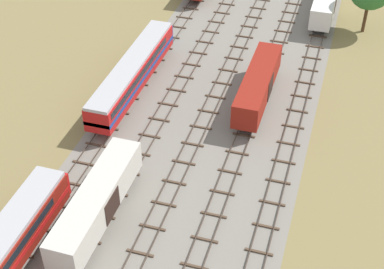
{
  "coord_description": "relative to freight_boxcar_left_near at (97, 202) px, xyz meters",
  "views": [
    {
      "loc": [
        13.18,
        -2.87,
        37.04
      ],
      "look_at": [
        0.0,
        40.28,
        1.5
      ],
      "focal_mm": 53.16,
      "sensor_mm": 36.0,
      "label": 1
    }
  ],
  "objects": [
    {
      "name": "ground_plane",
      "position": [
        4.71,
        28.14,
        -2.45
      ],
      "size": [
        480.0,
        480.0,
        0.0
      ],
      "primitive_type": "plane",
      "color": "olive"
    },
    {
      "name": "freight_boxcar_left_near",
      "position": [
        0.0,
        0.0,
        0.0
      ],
      "size": [
        2.87,
        14.0,
        3.6
      ],
      "color": "beige",
      "rests_on": "ground"
    },
    {
      "name": "ballast_bed",
      "position": [
        4.71,
        28.14,
        -2.45
      ],
      "size": [
        22.88,
        176.0,
        0.01
      ],
      "primitive_type": "cube",
      "color": "gray",
      "rests_on": "ground"
    },
    {
      "name": "freight_boxcar_centre_right_far",
      "position": [
        14.16,
        46.04,
        0.0
      ],
      "size": [
        2.87,
        14.0,
        3.6
      ],
      "color": "white",
      "rests_on": "ground"
    },
    {
      "name": "track_left",
      "position": [
        -0.01,
        29.14,
        -2.31
      ],
      "size": [
        2.4,
        126.0,
        0.29
      ],
      "color": "#47382D",
      "rests_on": "ground"
    },
    {
      "name": "diesel_railcar_far_left_mid",
      "position": [
        -4.73,
        20.15,
        0.15
      ],
      "size": [
        2.96,
        20.5,
        3.8
      ],
      "color": "red",
      "rests_on": "ground"
    },
    {
      "name": "track_centre",
      "position": [
        9.44,
        29.14,
        -2.31
      ],
      "size": [
        2.4,
        126.0,
        0.29
      ],
      "color": "#47382D",
      "rests_on": "ground"
    },
    {
      "name": "track_centre_right",
      "position": [
        14.16,
        29.14,
        -2.31
      ],
      "size": [
        2.4,
        126.0,
        0.29
      ],
      "color": "#47382D",
      "rests_on": "ground"
    },
    {
      "name": "freight_boxcar_centre_midfar",
      "position": [
        9.44,
        22.04,
        0.0
      ],
      "size": [
        2.87,
        14.0,
        3.6
      ],
      "color": "maroon",
      "rests_on": "ground"
    },
    {
      "name": "track_centre_left",
      "position": [
        4.71,
        29.14,
        -2.31
      ],
      "size": [
        2.4,
        126.0,
        0.29
      ],
      "color": "#47382D",
      "rests_on": "ground"
    },
    {
      "name": "track_far_left",
      "position": [
        -4.73,
        29.14,
        -2.31
      ],
      "size": [
        2.4,
        126.0,
        0.29
      ],
      "color": "#47382D",
      "rests_on": "ground"
    }
  ]
}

